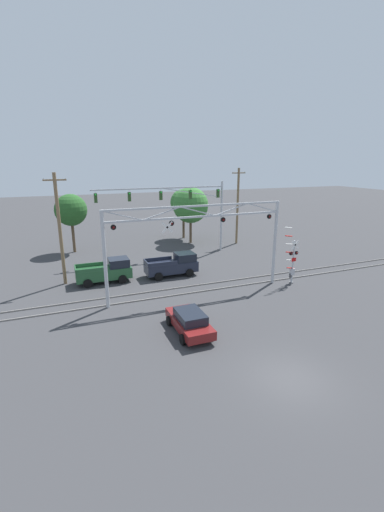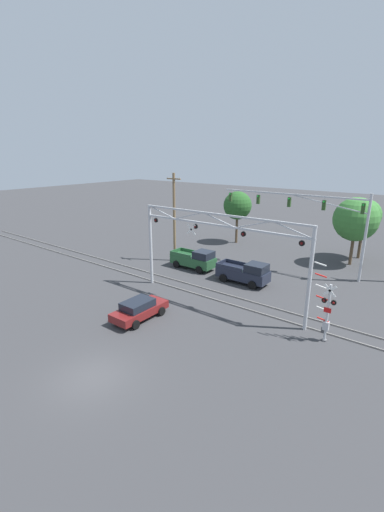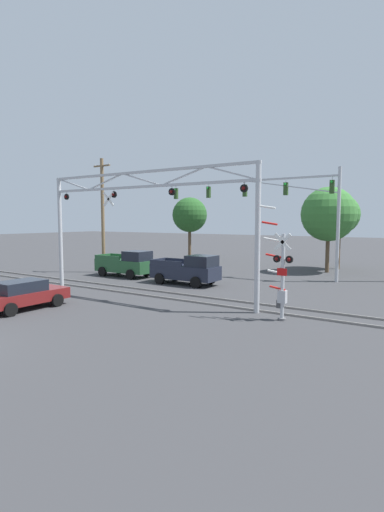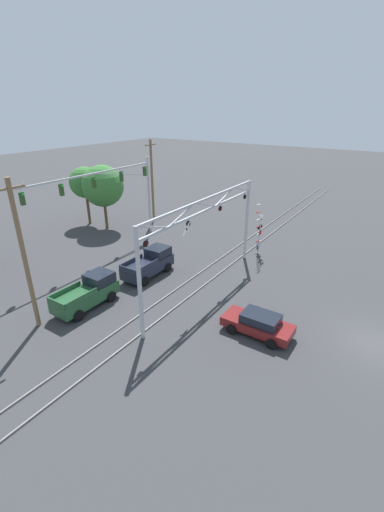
# 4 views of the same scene
# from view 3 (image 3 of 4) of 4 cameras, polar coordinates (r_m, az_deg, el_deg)

# --- Properties ---
(rail_track_near) EXTENTS (80.00, 0.08, 0.10)m
(rail_track_near) POSITION_cam_3_polar(r_m,az_deg,el_deg) (23.31, -6.61, -5.60)
(rail_track_near) COLOR gray
(rail_track_near) RESTS_ON ground_plane
(rail_track_far) EXTENTS (80.00, 0.08, 0.10)m
(rail_track_far) POSITION_cam_3_polar(r_m,az_deg,el_deg) (24.41, -4.44, -5.09)
(rail_track_far) COLOR gray
(rail_track_far) RESTS_ON ground_plane
(crossing_gantry) EXTENTS (14.39, 0.29, 7.12)m
(crossing_gantry) POSITION_cam_3_polar(r_m,az_deg,el_deg) (22.70, -7.23, 6.40)
(crossing_gantry) COLOR #B7BABF
(crossing_gantry) RESTS_ON ground_plane
(crossing_signal_mast) EXTENTS (1.56, 0.35, 5.06)m
(crossing_signal_mast) POSITION_cam_3_polar(r_m,az_deg,el_deg) (17.86, 12.60, -3.01)
(crossing_signal_mast) COLOR #B7BABF
(crossing_signal_mast) RESTS_ON ground_plane
(traffic_signal_span) EXTENTS (14.62, 0.39, 8.08)m
(traffic_signal_span) POSITION_cam_3_polar(r_m,az_deg,el_deg) (31.14, 12.50, 7.78)
(traffic_signal_span) COLOR #B7BABF
(traffic_signal_span) RESTS_ON ground_plane
(pickup_truck_lead) EXTENTS (4.77, 2.07, 2.04)m
(pickup_truck_lead) POSITION_cam_3_polar(r_m,az_deg,el_deg) (27.13, -0.60, -2.01)
(pickup_truck_lead) COLOR #1E2333
(pickup_truck_lead) RESTS_ON ground_plane
(pickup_truck_following) EXTENTS (4.71, 2.07, 2.04)m
(pickup_truck_following) POSITION_cam_3_polar(r_m,az_deg,el_deg) (31.25, -9.33, -1.12)
(pickup_truck_following) COLOR #23512D
(pickup_truck_following) RESTS_ON ground_plane
(sedan_waiting) EXTENTS (2.03, 4.28, 1.43)m
(sedan_waiting) POSITION_cam_3_polar(r_m,az_deg,el_deg) (21.44, -23.04, -5.06)
(sedan_waiting) COLOR maroon
(sedan_waiting) RESTS_ON ground_plane
(utility_pole_left) EXTENTS (1.80, 0.28, 9.41)m
(utility_pole_left) POSITION_cam_3_polar(r_m,az_deg,el_deg) (34.11, -12.63, 5.84)
(utility_pole_left) COLOR brown
(utility_pole_left) RESTS_ON ground_plane
(background_tree_beyond_span) EXTENTS (3.52, 3.52, 6.63)m
(background_tree_beyond_span) POSITION_cam_3_polar(r_m,az_deg,el_deg) (37.93, 20.33, 5.56)
(background_tree_beyond_span) COLOR brown
(background_tree_beyond_span) RESTS_ON ground_plane
(background_tree_far_left_verge) EXTENTS (4.50, 4.50, 7.11)m
(background_tree_far_left_verge) POSITION_cam_3_polar(r_m,az_deg,el_deg) (35.02, 18.93, 5.66)
(background_tree_far_left_verge) COLOR brown
(background_tree_far_left_verge) RESTS_ON ground_plane
(background_tree_far_right_verge) EXTENTS (3.60, 3.60, 6.71)m
(background_tree_far_right_verge) POSITION_cam_3_polar(r_m,az_deg,el_deg) (41.59, -0.34, 5.87)
(background_tree_far_right_verge) COLOR brown
(background_tree_far_right_verge) RESTS_ON ground_plane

